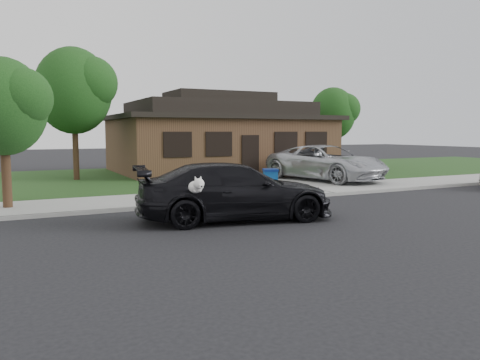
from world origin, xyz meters
name	(u,v)px	position (x,y,z in m)	size (l,w,h in m)	color
ground	(304,219)	(0.00, 0.00, 0.00)	(120.00, 120.00, 0.00)	black
sidewalk	(229,195)	(0.00, 5.00, 0.06)	(60.00, 3.00, 0.12)	gray
curb	(247,201)	(0.00, 3.50, 0.06)	(60.00, 0.12, 0.12)	gray
lawn	(166,177)	(0.00, 13.00, 0.07)	(60.00, 13.00, 0.13)	#193814
driveway	(292,177)	(6.00, 10.00, 0.07)	(4.50, 13.00, 0.14)	gray
sedan	(235,191)	(-1.79, 0.78, 0.80)	(5.81, 3.16, 1.60)	black
minivan	(326,163)	(6.22, 7.35, 0.98)	(2.79, 6.05, 1.68)	#B9BBC1
recycling_bin	(270,181)	(1.60, 4.68, 0.58)	(0.70, 0.70, 0.91)	navy
house	(220,137)	(4.00, 15.00, 2.13)	(12.60, 8.60, 4.65)	#422B1C
tree_0	(77,89)	(-4.34, 12.88, 4.48)	(3.78, 3.60, 6.34)	#332114
tree_1	(335,113)	(12.14, 14.40, 3.71)	(3.15, 3.00, 5.25)	#332114
tree_2	(7,105)	(-7.38, 5.11, 3.27)	(2.73, 2.60, 4.59)	#332114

